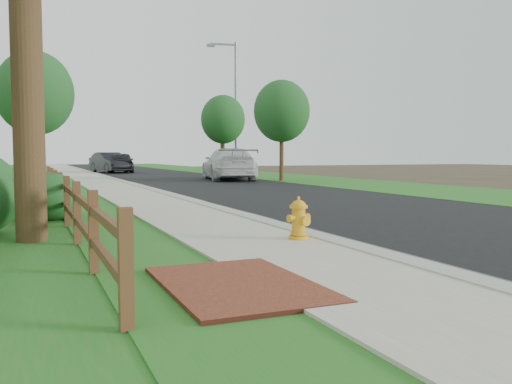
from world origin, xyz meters
name	(u,v)px	position (x,y,z in m)	size (l,w,h in m)	color
ground	(354,261)	(0.00, 0.00, 0.00)	(120.00, 120.00, 0.00)	#372A1E
road	(153,174)	(4.60, 35.00, 0.01)	(8.00, 90.00, 0.02)	black
curb	(96,174)	(0.40, 35.00, 0.06)	(0.40, 90.00, 0.12)	gray
wet_gutter	(101,175)	(0.75, 35.00, 0.02)	(0.50, 90.00, 0.00)	black
sidewalk	(78,175)	(-0.90, 35.00, 0.05)	(2.20, 90.00, 0.10)	#9C9888
grass_strip	(50,175)	(-2.80, 35.00, 0.03)	(1.60, 90.00, 0.06)	#1C6221
verge_far	(236,173)	(11.50, 35.00, 0.02)	(6.00, 90.00, 0.04)	#1C6221
brick_patch	(238,287)	(-2.20, -1.00, 0.06)	(1.60, 2.40, 0.11)	maroon
ranch_fence	(63,195)	(-3.60, 6.40, 0.62)	(0.12, 16.92, 1.10)	#462B17
fire_hydrant	(299,220)	(-0.10, 1.56, 0.43)	(0.48, 0.39, 0.73)	#C96E17
white_suv	(229,164)	(6.76, 23.79, 0.95)	(2.62, 6.44, 1.87)	silver
dark_car_mid	(121,162)	(2.94, 39.54, 0.87)	(2.02, 5.01, 1.71)	black
dark_car_far	(110,163)	(2.00, 39.33, 0.86)	(1.78, 5.11, 1.68)	black
streetlight	(233,100)	(10.19, 32.09, 5.65)	(2.29, 0.63, 9.98)	slate
boulder	(46,197)	(-3.90, 8.81, 0.41)	(1.22, 0.91, 0.81)	olive
shrub_c	(49,197)	(-3.90, 6.69, 0.56)	(1.55, 1.55, 1.12)	#18451F
tree_near_left	(35,93)	(-3.90, 21.65, 4.46)	(3.66, 3.66, 6.49)	#3A2B18
tree_near_right	(282,111)	(9.00, 21.18, 3.97)	(3.18, 3.18, 5.73)	#3A2B18
tree_mid_right	(223,120)	(9.00, 31.09, 4.08)	(3.24, 3.24, 5.88)	#3A2B18
tree_far_right	(222,121)	(12.94, 42.57, 4.75)	(3.68, 3.68, 6.79)	#3A2B18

